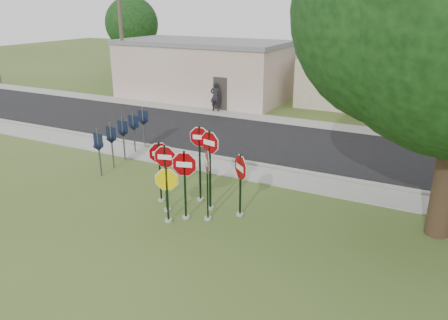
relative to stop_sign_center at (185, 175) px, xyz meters
The scene contains 19 objects.
ground 1.76m from the stop_sign_center, 95.58° to the right, with size 120.00×120.00×0.00m, color #3B5720.
sidewalk_near 4.86m from the stop_sign_center, 91.06° to the left, with size 60.00×1.60×0.06m, color gray.
road 9.25m from the stop_sign_center, 90.54° to the left, with size 60.00×7.00×0.04m, color black.
sidewalk_far 13.51m from the stop_sign_center, 90.36° to the left, with size 60.00×1.60×0.06m, color gray.
curb 5.81m from the stop_sign_center, 90.87° to the left, with size 60.00×0.20×0.14m, color gray.
stop_sign_center is the anchor object (origin of this frame).
stop_sign_yellow 0.70m from the stop_sign_center, 130.24° to the right, with size 0.95×0.42×1.98m.
stop_sign_left 0.87m from the stop_sign_center, 168.44° to the left, with size 1.01×0.27×2.47m.
stop_sign_right 0.74m from the stop_sign_center, 19.61° to the left, with size 0.63×0.87×2.56m.
stop_sign_back_right 1.10m from the stop_sign_center, 68.49° to the left, with size 1.02×0.26×2.92m.
stop_sign_back_left 1.46m from the stop_sign_center, 100.43° to the left, with size 0.96×0.24×2.87m.
stop_sign_far_right 1.80m from the stop_sign_center, 33.54° to the left, with size 0.89×0.77×2.29m.
stop_sign_far_left 1.68m from the stop_sign_center, 153.64° to the left, with size 0.74×0.70×2.33m.
route_sign_row 6.58m from the stop_sign_center, 146.53° to the left, with size 1.43×4.63×2.00m.
building_stucco 19.39m from the stop_sign_center, 117.94° to the left, with size 12.20×6.20×4.20m.
building_house 21.32m from the stop_sign_center, 84.81° to the left, with size 11.60×11.60×6.20m.
utility_pole_near 20.38m from the stop_sign_center, 134.51° to the left, with size 2.20×0.26×9.50m.
bg_tree_left 30.81m from the stop_sign_center, 130.97° to the left, with size 4.90×4.90×7.35m.
pedestrian 15.07m from the stop_sign_center, 114.39° to the left, with size 0.69×0.46×1.90m, color black.
Camera 1 is at (7.08, -10.06, 6.70)m, focal length 35.00 mm.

